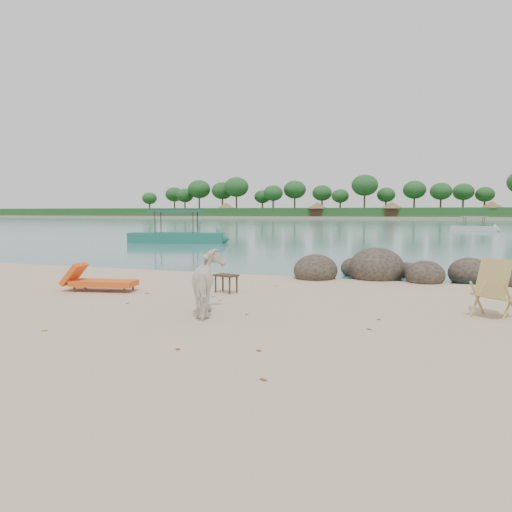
# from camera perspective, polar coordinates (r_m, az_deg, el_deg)

# --- Properties ---
(water) EXTENTS (400.00, 400.00, 0.00)m
(water) POSITION_cam_1_polar(r_m,az_deg,el_deg) (98.76, 18.00, 3.67)
(water) COLOR #326365
(water) RESTS_ON ground
(far_shore) EXTENTS (420.00, 90.00, 1.40)m
(far_shore) POSITION_cam_1_polar(r_m,az_deg,el_deg) (178.72, 19.04, 4.16)
(far_shore) COLOR tan
(far_shore) RESTS_ON ground
(far_scenery) EXTENTS (420.00, 18.00, 9.50)m
(far_scenery) POSITION_cam_1_polar(r_m,az_deg,el_deg) (145.42, 18.79, 5.26)
(far_scenery) COLOR #1E4C1E
(far_scenery) RESTS_ON ground
(boulders) EXTENTS (6.48, 3.01, 1.24)m
(boulders) POSITION_cam_1_polar(r_m,az_deg,el_deg) (15.34, 15.03, -1.75)
(boulders) COLOR #2C261D
(boulders) RESTS_ON ground
(cow) EXTENTS (1.26, 1.63, 1.25)m
(cow) POSITION_cam_1_polar(r_m,az_deg,el_deg) (9.66, -5.30, -3.18)
(cow) COLOR white
(cow) RESTS_ON ground
(side_table) EXTENTS (0.64, 0.51, 0.45)m
(side_table) POSITION_cam_1_polar(r_m,az_deg,el_deg) (12.24, -3.43, -3.31)
(side_table) COLOR #321E14
(side_table) RESTS_ON ground
(lounge_chair) EXTENTS (2.09, 1.09, 0.60)m
(lounge_chair) POSITION_cam_1_polar(r_m,az_deg,el_deg) (13.06, -16.98, -2.68)
(lounge_chair) COLOR orange
(lounge_chair) RESTS_ON ground
(deck_chair) EXTENTS (1.00, 1.01, 1.07)m
(deck_chair) POSITION_cam_1_polar(r_m,az_deg,el_deg) (10.44, 25.59, -3.55)
(deck_chair) COLOR tan
(deck_chair) RESTS_ON ground
(boat_near) EXTENTS (7.20, 3.33, 3.41)m
(boat_near) POSITION_cam_1_polar(r_m,az_deg,el_deg) (33.36, -9.08, 4.50)
(boat_near) COLOR #1F6F5D
(boat_near) RESTS_ON water
(boat_mid) EXTENTS (5.33, 2.43, 2.55)m
(boat_mid) POSITION_cam_1_polar(r_m,az_deg,el_deg) (58.06, 23.66, 3.93)
(boat_mid) COLOR silver
(boat_mid) RESTS_ON water
(dead_leaves) EXTENTS (5.74, 7.29, 0.00)m
(dead_leaves) POSITION_cam_1_polar(r_m,az_deg,el_deg) (9.65, -3.61, -6.92)
(dead_leaves) COLOR brown
(dead_leaves) RESTS_ON ground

